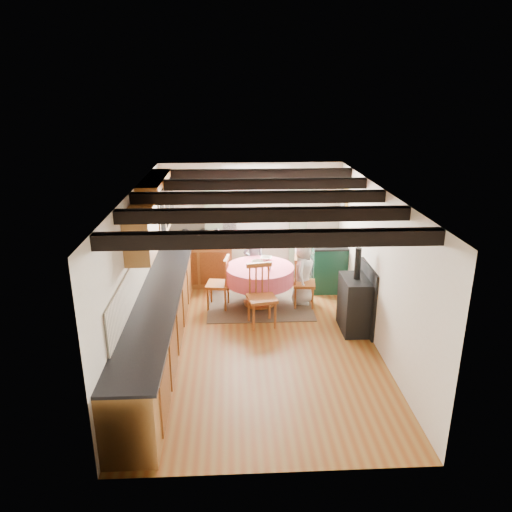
{
  "coord_description": "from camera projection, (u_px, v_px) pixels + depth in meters",
  "views": [
    {
      "loc": [
        -0.39,
        -6.73,
        3.78
      ],
      "look_at": [
        0.0,
        0.8,
        1.15
      ],
      "focal_mm": 33.96,
      "sensor_mm": 36.0,
      "label": 1
    }
  ],
  "objects": [
    {
      "name": "beam_d",
      "position": [
        255.0,
        184.0,
        7.8
      ],
      "size": [
        3.6,
        0.16,
        0.16
      ],
      "primitive_type": "cube",
      "color": "black",
      "rests_on": "ceiling"
    },
    {
      "name": "wall_cabinet_solid",
      "position": [
        141.0,
        233.0,
        6.62
      ],
      "size": [
        0.34,
        0.9,
        0.7
      ],
      "primitive_type": "cube",
      "color": "brown",
      "rests_on": "wall_left"
    },
    {
      "name": "window_pane",
      "position": [
        256.0,
        203.0,
        9.67
      ],
      "size": [
        1.2,
        0.01,
        1.4
      ],
      "primitive_type": "cube",
      "color": "white",
      "rests_on": "wall_back"
    },
    {
      "name": "beam_e",
      "position": [
        253.0,
        174.0,
        8.74
      ],
      "size": [
        3.6,
        0.16,
        0.16
      ],
      "primitive_type": "cube",
      "color": "black",
      "rests_on": "ceiling"
    },
    {
      "name": "ceiling",
      "position": [
        259.0,
        191.0,
        6.82
      ],
      "size": [
        3.6,
        5.5,
        0.0
      ],
      "primitive_type": "cube",
      "color": "white",
      "rests_on": "ground"
    },
    {
      "name": "canister_wide",
      "position": [
        204.0,
        234.0,
        9.66
      ],
      "size": [
        0.16,
        0.16,
        0.18
      ],
      "primitive_type": "cylinder",
      "color": "#262628",
      "rests_on": "worktop_back"
    },
    {
      "name": "canister_tall",
      "position": [
        185.0,
        235.0,
        9.57
      ],
      "size": [
        0.13,
        0.13,
        0.22
      ],
      "primitive_type": "cylinder",
      "color": "#262628",
      "rests_on": "worktop_back"
    },
    {
      "name": "curtain_left",
      "position": [
        214.0,
        229.0,
        9.71
      ],
      "size": [
        0.35,
        0.1,
        2.1
      ],
      "primitive_type": "cube",
      "color": "#97A28B",
      "rests_on": "wall_back"
    },
    {
      "name": "chair_near",
      "position": [
        262.0,
        296.0,
        7.98
      ],
      "size": [
        0.54,
        0.55,
        1.05
      ],
      "primitive_type": null,
      "rotation": [
        0.0,
        0.0,
        0.2
      ],
      "color": "#985321",
      "rests_on": "floor"
    },
    {
      "name": "wall_cabinet_glass",
      "position": [
        157.0,
        204.0,
        8.02
      ],
      "size": [
        0.34,
        1.8,
        0.9
      ],
      "primitive_type": "cube",
      "color": "brown",
      "rests_on": "wall_left"
    },
    {
      "name": "beam_a",
      "position": [
        270.0,
        239.0,
        4.97
      ],
      "size": [
        3.6,
        0.16,
        0.16
      ],
      "primitive_type": "cube",
      "color": "black",
      "rests_on": "ceiling"
    },
    {
      "name": "wall_left",
      "position": [
        137.0,
        273.0,
        7.13
      ],
      "size": [
        0.0,
        5.5,
        2.4
      ],
      "primitive_type": "cube",
      "color": "silver",
      "rests_on": "ground"
    },
    {
      "name": "wall_right",
      "position": [
        378.0,
        268.0,
        7.31
      ],
      "size": [
        0.0,
        5.5,
        2.4
      ],
      "primitive_type": "cube",
      "color": "silver",
      "rests_on": "ground"
    },
    {
      "name": "bowl_b",
      "position": [
        257.0,
        263.0,
        8.77
      ],
      "size": [
        0.3,
        0.3,
        0.07
      ],
      "primitive_type": "imported",
      "rotation": [
        0.0,
        0.0,
        5.64
      ],
      "color": "silver",
      "rests_on": "dining_table"
    },
    {
      "name": "curtain_right",
      "position": [
        298.0,
        228.0,
        9.8
      ],
      "size": [
        0.35,
        0.1,
        2.1
      ],
      "primitive_type": "cube",
      "color": "#97A28B",
      "rests_on": "wall_back"
    },
    {
      "name": "chair_right",
      "position": [
        304.0,
        282.0,
        8.72
      ],
      "size": [
        0.47,
        0.46,
        0.95
      ],
      "primitive_type": null,
      "rotation": [
        0.0,
        0.0,
        1.44
      ],
      "color": "#985321",
      "rests_on": "floor"
    },
    {
      "name": "worktop_left",
      "position": [
        160.0,
        291.0,
        7.24
      ],
      "size": [
        0.64,
        5.3,
        0.04
      ],
      "primitive_type": "cube",
      "color": "black",
      "rests_on": "base_cabinet_left"
    },
    {
      "name": "rug",
      "position": [
        260.0,
        304.0,
        8.91
      ],
      "size": [
        1.89,
        1.47,
        0.01
      ],
      "primitive_type": "cube",
      "color": "brown",
      "rests_on": "floor"
    },
    {
      "name": "dining_table",
      "position": [
        260.0,
        286.0,
        8.79
      ],
      "size": [
        1.23,
        1.23,
        0.74
      ],
      "primitive_type": null,
      "color": "#E04D6C",
      "rests_on": "floor"
    },
    {
      "name": "chair_left",
      "position": [
        218.0,
        282.0,
        8.66
      ],
      "size": [
        0.49,
        0.47,
        0.97
      ],
      "primitive_type": null,
      "rotation": [
        0.0,
        0.0,
        -1.72
      ],
      "color": "#985321",
      "rests_on": "floor"
    },
    {
      "name": "wall_picture",
      "position": [
        344.0,
        202.0,
        9.31
      ],
      "size": [
        0.04,
        0.5,
        0.6
      ],
      "primitive_type": "cube",
      "color": "gold",
      "rests_on": "wall_right"
    },
    {
      "name": "curtain_rod",
      "position": [
        256.0,
        174.0,
        9.39
      ],
      "size": [
        2.0,
        0.03,
        0.03
      ],
      "primitive_type": "cylinder",
      "rotation": [
        0.0,
        1.57,
        0.0
      ],
      "color": "black",
      "rests_on": "wall_back"
    },
    {
      "name": "splash_left",
      "position": [
        142.0,
        266.0,
        7.41
      ],
      "size": [
        0.02,
        4.5,
        0.55
      ],
      "primitive_type": "cube",
      "color": "beige",
      "rests_on": "wall_left"
    },
    {
      "name": "child_far",
      "position": [
        254.0,
        261.0,
        9.46
      ],
      "size": [
        0.49,
        0.39,
        1.16
      ],
      "primitive_type": "imported",
      "rotation": [
        0.0,
        0.0,
        3.44
      ],
      "color": "slate",
      "rests_on": "floor"
    },
    {
      "name": "bowl_a",
      "position": [
        266.0,
        258.0,
        9.02
      ],
      "size": [
        0.25,
        0.25,
        0.05
      ],
      "primitive_type": "imported",
      "rotation": [
        0.0,
        0.0,
        4.53
      ],
      "color": "silver",
      "rests_on": "dining_table"
    },
    {
      "name": "worktop_back",
      "position": [
        199.0,
        242.0,
        9.56
      ],
      "size": [
        1.3,
        0.64,
        0.04
      ],
      "primitive_type": "cube",
      "color": "black",
      "rests_on": "base_cabinet_back"
    },
    {
      "name": "base_cabinet_left",
      "position": [
        161.0,
        319.0,
        7.39
      ],
      "size": [
        0.6,
        5.3,
        0.88
      ],
      "primitive_type": "cube",
      "color": "brown",
      "rests_on": "floor"
    },
    {
      "name": "wall_back",
      "position": [
        251.0,
        222.0,
        9.81
      ],
      "size": [
        3.6,
        0.0,
        2.4
      ],
      "primitive_type": "cube",
      "color": "silver",
      "rests_on": "ground"
    },
    {
      "name": "beam_b",
      "position": [
        264.0,
        215.0,
        5.91
      ],
      "size": [
        3.6,
        0.16,
        0.16
      ],
      "primitive_type": "cube",
      "color": "black",
      "rests_on": "ceiling"
    },
    {
      "name": "base_cabinet_back",
      "position": [
        200.0,
        263.0,
        9.73
      ],
      "size": [
        1.3,
        0.6,
        0.88
      ],
      "primitive_type": "cube",
      "color": "brown",
      "rests_on": "floor"
    },
    {
      "name": "wall_front",
      "position": [
        275.0,
        373.0,
        4.62
      ],
      "size": [
        3.6,
        0.0,
        2.4
      ],
      "primitive_type": "cube",
      "color": "silver",
      "rests_on": "ground"
    },
    {
      "name": "child_right",
      "position": [
        303.0,
        271.0,
        8.81
      ],
      "size": [
        0.55,
        0.69,
        1.23
      ],
      "primitive_type": "imported",
      "rotation": [
        0.0,
        0.0,
        1.27
      ],
      "color": "silver",
      "rests_on": "floor"
    },
    {
      "name": "beam_c",
      "position": [
        259.0,
        197.0,
        6.85
      ],
      "size": [
        3.6,
        0.16,
        0.16
      ],
      "primitive_type": "cube",
      "color": "black",
      "rests_on": "ceiling"
    },
    {
      "name": "floor",
      "position": [
        259.0,
        342.0,
        7.61
      ],
      "size": [
        3.6,
        5.5,
        0.0
      ],
      "primitive_type": "cube",
      "color": "brown",
      "rests_on": "ground"
    },
    {
      "name": "cast_iron_stove",
      "position": [
        356.0,
        290.0,
        7.76
      ],
      "size": [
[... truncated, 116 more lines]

